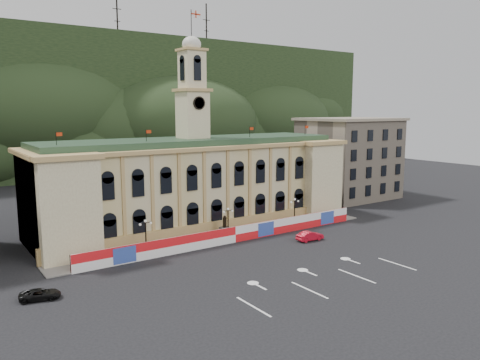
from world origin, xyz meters
TOP-DOWN VIEW (x-y plane):
  - ground at (0.00, 0.00)m, footprint 260.00×260.00m
  - lane_markings at (0.00, -5.00)m, footprint 26.00×10.00m
  - hill_ridge at (0.03, 121.99)m, footprint 230.00×80.00m
  - city_hall at (0.00, 27.63)m, footprint 56.20×17.60m
  - side_building_right at (43.00, 30.93)m, footprint 21.00×17.00m
  - hoarding_fence at (0.06, 15.07)m, footprint 50.00×0.44m
  - pavement at (0.00, 17.75)m, footprint 56.00×5.50m
  - statue at (0.00, 18.00)m, footprint 1.40×1.40m
  - lamp_left at (-14.00, 17.00)m, footprint 1.96×0.44m
  - lamp_center at (0.00, 17.00)m, footprint 1.96×0.44m
  - lamp_right at (14.00, 17.00)m, footprint 1.96×0.44m
  - red_sedan at (10.25, 9.05)m, footprint 2.14×4.74m
  - black_suv at (-30.00, 8.81)m, footprint 4.23×5.33m

SIDE VIEW (x-z plane):
  - ground at x=0.00m, z-range 0.00..0.00m
  - lane_markings at x=0.00m, z-range -0.01..0.01m
  - pavement at x=0.00m, z-range 0.00..0.16m
  - black_suv at x=-30.00m, z-range 0.00..1.19m
  - red_sedan at x=10.25m, z-range 0.00..1.50m
  - statue at x=0.00m, z-range -0.67..3.05m
  - hoarding_fence at x=0.06m, z-range 0.00..2.50m
  - lamp_left at x=-14.00m, z-range 0.50..5.65m
  - lamp_center at x=0.00m, z-range 0.50..5.65m
  - lamp_right at x=14.00m, z-range 0.50..5.65m
  - city_hall at x=0.00m, z-range -10.70..26.40m
  - side_building_right at x=43.00m, z-range 0.03..18.63m
  - hill_ridge at x=0.03m, z-range -12.52..51.48m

